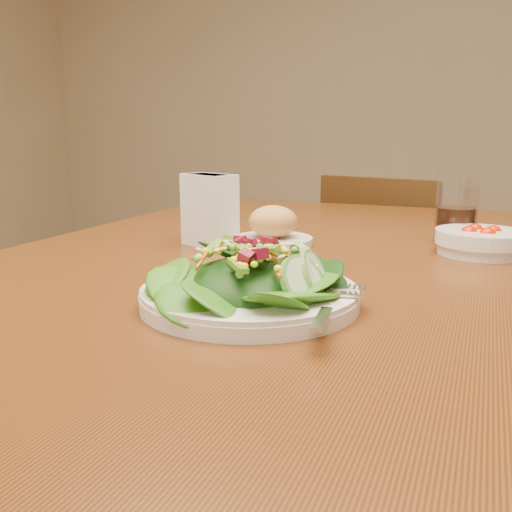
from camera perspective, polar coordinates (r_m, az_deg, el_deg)
name	(u,v)px	position (r m, az deg, el deg)	size (l,w,h in m)	color
dining_table	(273,314)	(0.96, 1.74, -5.81)	(0.90, 1.40, 0.75)	#5F2E0F
chair_far	(387,298)	(1.85, 13.01, -4.07)	(0.45, 0.46, 0.82)	#3E240B
salad_plate	(257,283)	(0.66, 0.07, -2.75)	(0.26, 0.26, 0.07)	silver
bread_plate	(273,229)	(1.01, 1.71, 2.72)	(0.14, 0.14, 0.07)	silver
tomato_bowl	(480,241)	(1.00, 21.52, 1.36)	(0.14, 0.14, 0.05)	silver
drinking_glass	(456,213)	(1.09, 19.39, 4.12)	(0.07, 0.07, 0.13)	silver
napkin_holder	(209,208)	(1.01, -4.67, 4.78)	(0.11, 0.09, 0.13)	white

